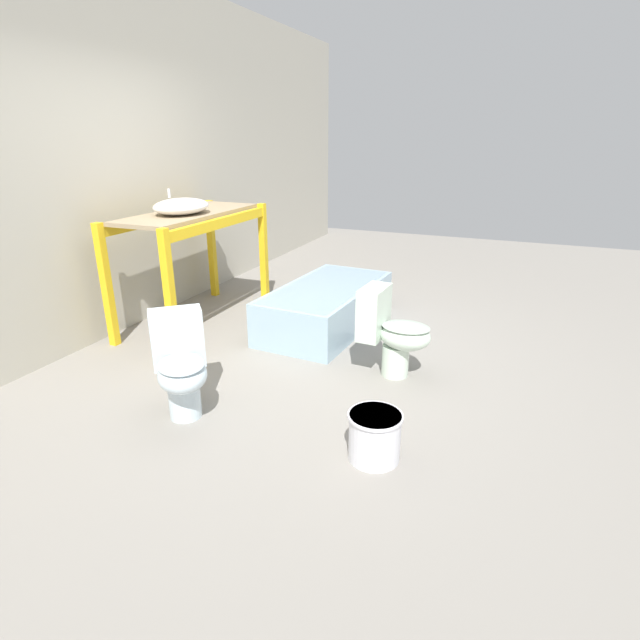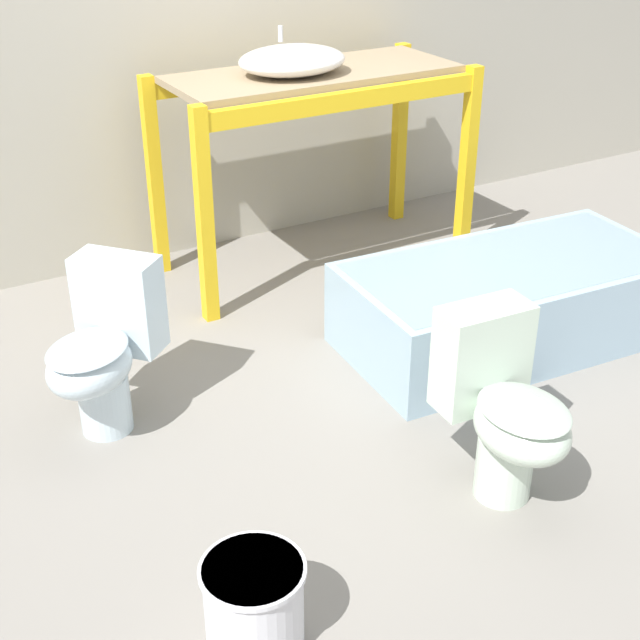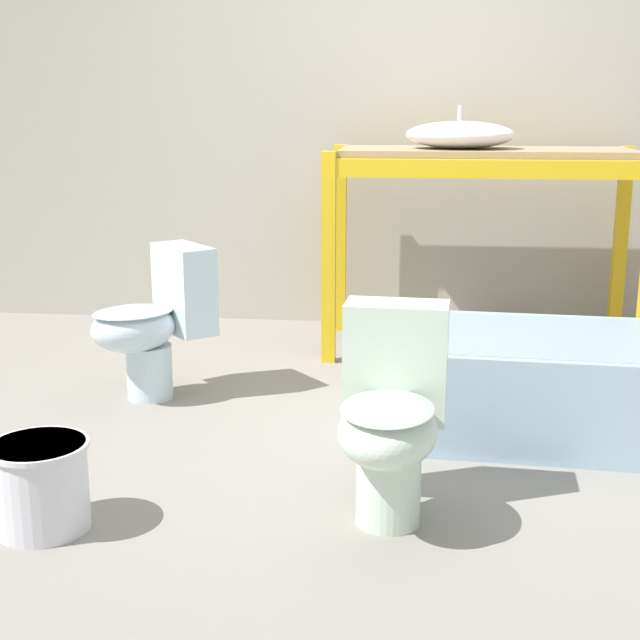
% 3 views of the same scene
% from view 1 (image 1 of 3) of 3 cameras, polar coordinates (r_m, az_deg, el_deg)
% --- Properties ---
extents(ground_plane, '(12.00, 12.00, 0.00)m').
position_cam_1_polar(ground_plane, '(4.18, -3.75, -4.72)').
color(ground_plane, gray).
extents(warehouse_wall_rear, '(10.80, 0.08, 3.20)m').
position_cam_1_polar(warehouse_wall_rear, '(4.89, -24.74, 16.64)').
color(warehouse_wall_rear, '#B2AD9E').
rests_on(warehouse_wall_rear, ground_plane).
extents(shelving_rack, '(1.66, 0.74, 1.09)m').
position_cam_1_polar(shelving_rack, '(4.98, -14.52, 9.67)').
color(shelving_rack, yellow).
rests_on(shelving_rack, ground_plane).
extents(sink_basin, '(0.57, 0.45, 0.22)m').
position_cam_1_polar(sink_basin, '(4.81, -15.57, 12.42)').
color(sink_basin, white).
rests_on(sink_basin, shelving_rack).
extents(bathtub_main, '(1.62, 0.88, 0.41)m').
position_cam_1_polar(bathtub_main, '(4.84, 0.77, 1.89)').
color(bathtub_main, '#99B7CC').
rests_on(bathtub_main, ground_plane).
extents(toilet_near, '(0.36, 0.56, 0.69)m').
position_cam_1_polar(toilet_near, '(3.86, 8.22, -1.25)').
color(toilet_near, silver).
rests_on(toilet_near, ground_plane).
extents(toilet_far, '(0.62, 0.60, 0.69)m').
position_cam_1_polar(toilet_far, '(3.40, -15.62, -4.92)').
color(toilet_far, silver).
rests_on(toilet_far, ground_plane).
extents(bucket_white, '(0.32, 0.32, 0.29)m').
position_cam_1_polar(bucket_white, '(2.96, 6.26, -12.97)').
color(bucket_white, silver).
rests_on(bucket_white, ground_plane).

